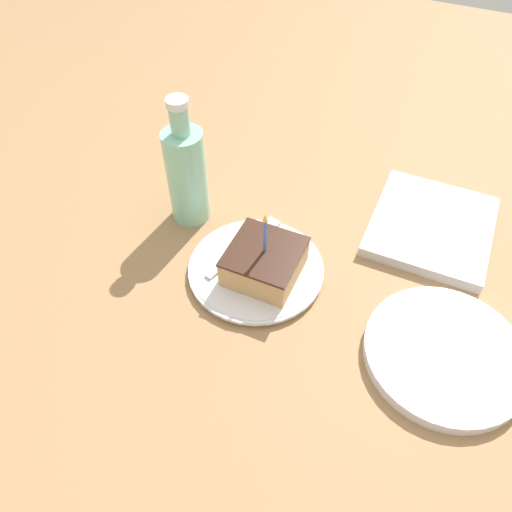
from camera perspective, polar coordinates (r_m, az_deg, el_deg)
ground_plane at (r=0.83m, az=2.01°, el=-2.78°), size 2.40×2.40×0.04m
plate at (r=0.81m, az=-0.00°, el=-1.51°), size 0.22×0.22×0.01m
cake_slice at (r=0.77m, az=0.97°, el=-0.64°), size 0.11×0.11×0.13m
fork at (r=0.83m, az=-0.86°, el=1.50°), size 0.17×0.06×0.00m
bottle at (r=0.85m, az=-7.95°, el=9.34°), size 0.07×0.07×0.23m
side_plate at (r=0.76m, az=20.73°, el=-10.45°), size 0.23×0.23×0.02m
marble_board at (r=0.92m, az=19.39°, el=3.25°), size 0.22×0.20×0.02m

